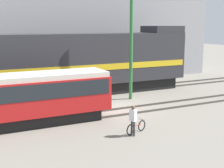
{
  "coord_description": "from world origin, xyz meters",
  "views": [
    {
      "loc": [
        -9.62,
        -19.12,
        5.81
      ],
      "look_at": [
        -0.41,
        -0.15,
        1.8
      ],
      "focal_mm": 50.0,
      "sensor_mm": 36.0,
      "label": 1
    }
  ],
  "objects": [
    {
      "name": "track_far",
      "position": [
        0.0,
        5.18,
        0.07
      ],
      "size": [
        60.0,
        1.51,
        0.14
      ],
      "color": "#47423D",
      "rests_on": "ground"
    },
    {
      "name": "ground_plane",
      "position": [
        0.0,
        0.0,
        0.0
      ],
      "size": [
        120.0,
        120.0,
        0.0
      ],
      "primitive_type": "plane",
      "color": "slate"
    },
    {
      "name": "streetcar",
      "position": [
        -6.29,
        -1.15,
        1.73
      ],
      "size": [
        9.52,
        2.54,
        3.03
      ],
      "color": "black",
      "rests_on": "ground"
    },
    {
      "name": "building_backdrop",
      "position": [
        0.0,
        13.13,
        6.34
      ],
      "size": [
        33.87,
        6.0,
        12.68
      ],
      "color": "#99999E",
      "rests_on": "ground"
    },
    {
      "name": "bicycle",
      "position": [
        -1.35,
        -5.11,
        0.31
      ],
      "size": [
        1.5,
        0.68,
        0.68
      ],
      "color": "black",
      "rests_on": "ground"
    },
    {
      "name": "utility_pole_left",
      "position": [
        2.29,
        2.01,
        4.61
      ],
      "size": [
        0.26,
        0.26,
        9.22
      ],
      "color": "#2D7238",
      "rests_on": "ground"
    },
    {
      "name": "freight_locomotive",
      "position": [
        0.12,
        5.18,
        2.68
      ],
      "size": [
        17.71,
        3.04,
        5.72
      ],
      "color": "black",
      "rests_on": "ground"
    },
    {
      "name": "person",
      "position": [
        -1.72,
        -5.4,
        1.01
      ],
      "size": [
        0.33,
        0.41,
        1.66
      ],
      "color": "#333333",
      "rests_on": "ground"
    },
    {
      "name": "track_near",
      "position": [
        0.0,
        -1.15,
        0.07
      ],
      "size": [
        60.0,
        1.5,
        0.14
      ],
      "color": "#47423D",
      "rests_on": "ground"
    }
  ]
}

